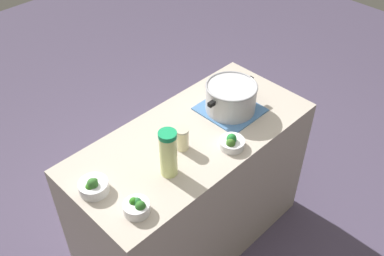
{
  "coord_description": "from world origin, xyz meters",
  "views": [
    {
      "loc": [
        -1.21,
        -1.22,
        2.44
      ],
      "look_at": [
        0.0,
        0.0,
        0.95
      ],
      "focal_mm": 40.96,
      "sensor_mm": 36.0,
      "label": 1
    }
  ],
  "objects_px": {
    "lemonade_pitcher": "(168,153)",
    "broccoli_bowl_back": "(137,207)",
    "broccoli_bowl_center": "(232,143)",
    "broccoli_bowl_front": "(93,186)",
    "mason_jar": "(182,139)",
    "cooking_pot": "(231,97)"
  },
  "relations": [
    {
      "from": "lemonade_pitcher",
      "to": "broccoli_bowl_back",
      "type": "xyz_separation_m",
      "value": [
        -0.26,
        -0.07,
        -0.1
      ]
    },
    {
      "from": "broccoli_bowl_center",
      "to": "broccoli_bowl_back",
      "type": "xyz_separation_m",
      "value": [
        -0.61,
        0.02,
        0.0
      ]
    },
    {
      "from": "lemonade_pitcher",
      "to": "broccoli_bowl_center",
      "type": "xyz_separation_m",
      "value": [
        0.35,
        -0.09,
        -0.1
      ]
    },
    {
      "from": "broccoli_bowl_back",
      "to": "lemonade_pitcher",
      "type": "bearing_deg",
      "value": 16.11
    },
    {
      "from": "lemonade_pitcher",
      "to": "broccoli_bowl_front",
      "type": "distance_m",
      "value": 0.37
    },
    {
      "from": "mason_jar",
      "to": "broccoli_bowl_front",
      "type": "relative_size",
      "value": 0.9
    },
    {
      "from": "broccoli_bowl_center",
      "to": "broccoli_bowl_back",
      "type": "relative_size",
      "value": 1.11
    },
    {
      "from": "mason_jar",
      "to": "broccoli_bowl_front",
      "type": "xyz_separation_m",
      "value": [
        -0.49,
        0.08,
        -0.03
      ]
    },
    {
      "from": "cooking_pot",
      "to": "mason_jar",
      "type": "bearing_deg",
      "value": -174.98
    },
    {
      "from": "cooking_pot",
      "to": "mason_jar",
      "type": "relative_size",
      "value": 2.85
    },
    {
      "from": "cooking_pot",
      "to": "broccoli_bowl_center",
      "type": "height_order",
      "value": "cooking_pot"
    },
    {
      "from": "mason_jar",
      "to": "broccoli_bowl_center",
      "type": "relative_size",
      "value": 0.94
    },
    {
      "from": "broccoli_bowl_front",
      "to": "broccoli_bowl_center",
      "type": "xyz_separation_m",
      "value": [
        0.67,
        -0.25,
        -0.0
      ]
    },
    {
      "from": "lemonade_pitcher",
      "to": "broccoli_bowl_back",
      "type": "relative_size",
      "value": 2.13
    },
    {
      "from": "lemonade_pitcher",
      "to": "broccoli_bowl_center",
      "type": "height_order",
      "value": "lemonade_pitcher"
    },
    {
      "from": "cooking_pot",
      "to": "mason_jar",
      "type": "xyz_separation_m",
      "value": [
        -0.41,
        -0.04,
        -0.03
      ]
    },
    {
      "from": "lemonade_pitcher",
      "to": "broccoli_bowl_center",
      "type": "distance_m",
      "value": 0.37
    },
    {
      "from": "broccoli_bowl_center",
      "to": "broccoli_bowl_back",
      "type": "bearing_deg",
      "value": 178.25
    },
    {
      "from": "cooking_pot",
      "to": "broccoli_bowl_back",
      "type": "distance_m",
      "value": 0.85
    },
    {
      "from": "mason_jar",
      "to": "broccoli_bowl_center",
      "type": "xyz_separation_m",
      "value": [
        0.18,
        -0.17,
        -0.03
      ]
    },
    {
      "from": "mason_jar",
      "to": "lemonade_pitcher",
      "type": "bearing_deg",
      "value": -154.17
    },
    {
      "from": "lemonade_pitcher",
      "to": "broccoli_bowl_center",
      "type": "relative_size",
      "value": 1.92
    }
  ]
}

